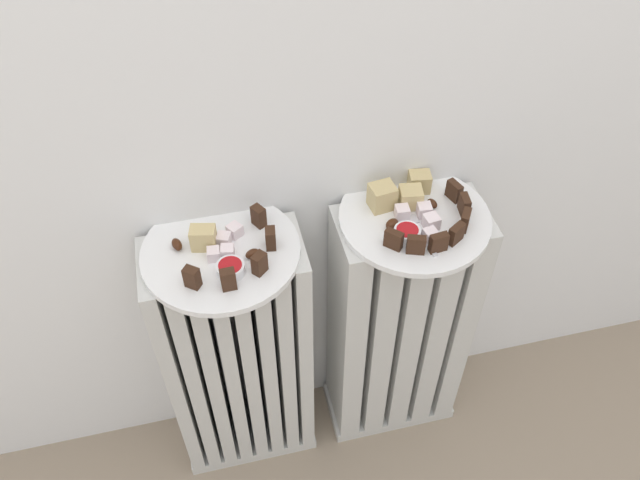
{
  "coord_description": "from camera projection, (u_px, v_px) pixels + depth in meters",
  "views": [
    {
      "loc": [
        -0.18,
        -0.49,
        1.49
      ],
      "look_at": [
        0.0,
        0.28,
        0.65
      ],
      "focal_mm": 36.44,
      "sensor_mm": 36.0,
      "label": 1
    }
  ],
  "objects": [
    {
      "name": "turkish_delight_left_2",
      "position": [
        228.0,
        252.0,
        1.09
      ],
      "size": [
        0.03,
        0.03,
        0.02
      ],
      "primitive_type": "cube",
      "rotation": [
        0.0,
        0.0,
        1.39
      ],
      "color": "white",
      "rests_on": "plate_left"
    },
    {
      "name": "dark_cake_slice_right_0",
      "position": [
        394.0,
        239.0,
        1.1
      ],
      "size": [
        0.03,
        0.03,
        0.04
      ],
      "primitive_type": "cube",
      "rotation": [
        0.0,
        0.0,
        -0.78
      ],
      "color": "#382114",
      "rests_on": "plate_right"
    },
    {
      "name": "medjool_date_left_0",
      "position": [
        177.0,
        244.0,
        1.11
      ],
      "size": [
        0.02,
        0.03,
        0.02
      ],
      "primitive_type": "ellipsoid",
      "rotation": [
        0.0,
        0.0,
        1.85
      ],
      "color": "#3D1E0F",
      "rests_on": "plate_left"
    },
    {
      "name": "medjool_date_right_1",
      "position": [
        392.0,
        224.0,
        1.14
      ],
      "size": [
        0.03,
        0.03,
        0.02
      ],
      "primitive_type": "ellipsoid",
      "rotation": [
        0.0,
        0.0,
        0.55
      ],
      "color": "#3D1E0F",
      "rests_on": "plate_right"
    },
    {
      "name": "marble_cake_slice_right_0",
      "position": [
        382.0,
        197.0,
        1.17
      ],
      "size": [
        0.05,
        0.04,
        0.05
      ],
      "primitive_type": "cube",
      "rotation": [
        0.0,
        0.0,
        0.13
      ],
      "color": "tan",
      "rests_on": "plate_right"
    },
    {
      "name": "dark_cake_slice_left_0",
      "position": [
        192.0,
        278.0,
        1.04
      ],
      "size": [
        0.03,
        0.03,
        0.04
      ],
      "primitive_type": "cube",
      "rotation": [
        0.0,
        0.0,
        -0.65
      ],
      "color": "#382114",
      "rests_on": "plate_left"
    },
    {
      "name": "plate_right",
      "position": [
        415.0,
        218.0,
        1.17
      ],
      "size": [
        0.28,
        0.28,
        0.01
      ],
      "primitive_type": "cylinder",
      "color": "white",
      "rests_on": "radiator_right"
    },
    {
      "name": "dark_cake_slice_left_3",
      "position": [
        271.0,
        238.0,
        1.1
      ],
      "size": [
        0.02,
        0.03,
        0.04
      ],
      "primitive_type": "cube",
      "rotation": [
        0.0,
        0.0,
        1.42
      ],
      "color": "#382114",
      "rests_on": "plate_left"
    },
    {
      "name": "fork",
      "position": [
        420.0,
        232.0,
        1.14
      ],
      "size": [
        0.03,
        0.11,
        0.0
      ],
      "color": "silver",
      "rests_on": "plate_right"
    },
    {
      "name": "dark_cake_slice_left_1",
      "position": [
        228.0,
        279.0,
        1.04
      ],
      "size": [
        0.02,
        0.02,
        0.04
      ],
      "primitive_type": "cube",
      "rotation": [
        0.0,
        0.0,
        0.04
      ],
      "color": "#382114",
      "rests_on": "plate_left"
    },
    {
      "name": "radiator_right",
      "position": [
        398.0,
        329.0,
        1.42
      ],
      "size": [
        0.3,
        0.15,
        0.66
      ],
      "color": "silver",
      "rests_on": "ground_plane"
    },
    {
      "name": "dark_cake_slice_right_3",
      "position": [
        456.0,
        234.0,
        1.11
      ],
      "size": [
        0.03,
        0.03,
        0.04
      ],
      "primitive_type": "cube",
      "rotation": [
        0.0,
        0.0,
        0.56
      ],
      "color": "#382114",
      "rests_on": "plate_right"
    },
    {
      "name": "dark_cake_slice_right_6",
      "position": [
        454.0,
        191.0,
        1.19
      ],
      "size": [
        0.02,
        0.03,
        0.04
      ],
      "primitive_type": "cube",
      "rotation": [
        0.0,
        0.0,
        1.9
      ],
      "color": "#382114",
      "rests_on": "plate_right"
    },
    {
      "name": "dark_cake_slice_right_1",
      "position": [
        416.0,
        245.0,
        1.09
      ],
      "size": [
        0.03,
        0.02,
        0.04
      ],
      "primitive_type": "cube",
      "rotation": [
        0.0,
        0.0,
        -0.33
      ],
      "color": "#382114",
      "rests_on": "plate_right"
    },
    {
      "name": "medjool_date_right_0",
      "position": [
        432.0,
        203.0,
        1.18
      ],
      "size": [
        0.02,
        0.03,
        0.02
      ],
      "primitive_type": "ellipsoid",
      "rotation": [
        0.0,
        0.0,
        1.91
      ],
      "color": "#3D1E0F",
      "rests_on": "plate_right"
    },
    {
      "name": "jam_bowl_left",
      "position": [
        231.0,
        268.0,
        1.07
      ],
      "size": [
        0.05,
        0.05,
        0.02
      ],
      "color": "white",
      "rests_on": "plate_left"
    },
    {
      "name": "turkish_delight_right_0",
      "position": [
        424.0,
        210.0,
        1.16
      ],
      "size": [
        0.03,
        0.03,
        0.02
      ],
      "primitive_type": "cube",
      "rotation": [
        0.0,
        0.0,
        1.45
      ],
      "color": "white",
      "rests_on": "plate_right"
    },
    {
      "name": "radiator_left",
      "position": [
        239.0,
        360.0,
        1.36
      ],
      "size": [
        0.3,
        0.15,
        0.66
      ],
      "color": "silver",
      "rests_on": "ground_plane"
    },
    {
      "name": "dark_cake_slice_right_4",
      "position": [
        465.0,
        220.0,
        1.14
      ],
      "size": [
        0.03,
        0.03,
        0.04
      ],
      "primitive_type": "cube",
      "rotation": [
        0.0,
        0.0,
        1.01
      ],
      "color": "#382114",
      "rests_on": "plate_right"
    },
    {
      "name": "dark_cake_slice_left_4",
      "position": [
        259.0,
        216.0,
        1.14
      ],
      "size": [
        0.03,
        0.03,
        0.04
      ],
      "primitive_type": "cube",
      "rotation": [
        0.0,
        0.0,
        2.1
      ],
      "color": "#382114",
      "rests_on": "plate_left"
    },
    {
      "name": "turkish_delight_right_3",
      "position": [
        430.0,
        235.0,
        1.12
      ],
      "size": [
        0.03,
        0.03,
        0.02
      ],
      "primitive_type": "cube",
      "rotation": [
        0.0,
        0.0,
        0.19
      ],
      "color": "white",
      "rests_on": "plate_right"
    },
    {
      "name": "medjool_date_left_1",
      "position": [
        252.0,
        254.0,
        1.09
      ],
      "size": [
        0.03,
        0.02,
        0.02
      ],
      "primitive_type": "ellipsoid",
      "rotation": [
        0.0,
        0.0,
        0.34
      ],
      "color": "#3D1E0F",
      "rests_on": "plate_left"
    },
    {
      "name": "jam_bowl_right",
      "position": [
        407.0,
        233.0,
        1.12
      ],
      "size": [
        0.05,
        0.05,
        0.02
      ],
      "color": "white",
      "rests_on": "plate_right"
    },
    {
      "name": "dark_cake_slice_right_2",
      "position": [
        439.0,
        243.0,
        1.1
      ],
      "size": [
        0.03,
        0.02,
        0.04
      ],
      "primitive_type": "cube",
      "rotation": [
        0.0,
        0.0,
        0.11
      ],
      "color": "#382114",
      "rests_on": "plate_right"
    },
    {
      "name": "turkish_delight_right_1",
      "position": [
        431.0,
        222.0,
        1.14
      ],
      "size": [
        0.03,
        0.03,
        0.03
      ],
      "primitive_type": "cube",
      "rotation": [
        0.0,
        0.0,
        0.12
      ],
      "color": "white",
      "rests_on": "plate_right"
    },
    {
      "name": "turkish_delight_right_2",
      "position": [
        402.0,
        212.0,
        1.16
      ],
      "size": [
        0.03,
        0.03,
        0.02
      ],
      "primitive_type": "cube",
      "rotation": [
        0.0,
        0.0,
        1.49
      ],
      "color": "white",
      "rests_on": "plate_right"
    },
    {
      "name": "dark_cake_slice_left_2",
      "position": [
        259.0,
        263.0,
        1.06
      ],
      "size": [
        0.03,
        0.03,
        0.04
      ],
      "primitive_type": "cube",
      "rotation": [
        0.0,
        0.0,
        0.73
      ],
      "color": "#382114",
      "rests_on": "plate_left"
    },
    {
      "name": "marble_cake_slice_right_1",
      "position": [
        419.0,
        182.0,
        1.2
      ],
      "size": [
        0.04,
        0.04,
        0.04
      ],
      "primitive_type": "cube",
      "rotation": [
        0.0,
        0.0,
        -0.16
      ],
      "color": "tan",
      "rests_on": "plate_right"
    },
    {
      "name": "marble_cake_slice_right_2",
      "position": [
        411.0,
        197.0,
        1.18
      ],
      "size": [
        0.05,
        0.04,
        0.04
      ],
      "primitive_type": "cube",
      "rotation": [
        0.0,
        0.0,
        -0.16
      ],
      "color": "tan",
      "rests_on": "plate_right"
    },
    {
      "name": "dark_cake_slice_right_5",
      "position": [
        464.0,
        205.0,
        1.16
      ],
      "size": [
        0.02,
        0.03,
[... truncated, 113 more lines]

